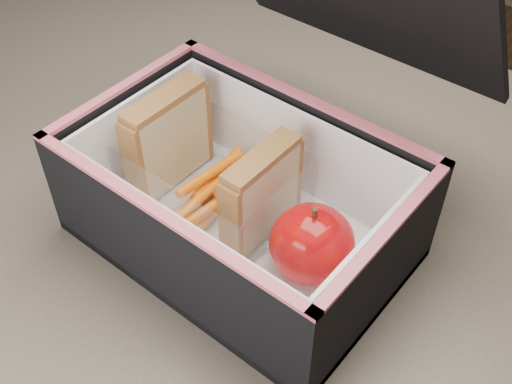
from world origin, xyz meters
TOP-DOWN VIEW (x-y plane):
  - kitchen_table at (0.00, 0.00)m, footprint 1.20×0.80m
  - lunch_bag at (0.00, -0.04)m, footprint 0.30×0.31m
  - plastic_tub at (-0.04, -0.03)m, footprint 0.16×0.12m
  - sandwich_left at (-0.10, -0.03)m, footprint 0.03×0.09m
  - sandwich_right at (0.02, -0.03)m, footprint 0.02×0.08m
  - carrot_sticks at (-0.04, -0.04)m, footprint 0.05×0.14m
  - paper_napkin at (0.08, -0.04)m, footprint 0.08×0.08m
  - red_apple at (0.09, -0.04)m, footprint 0.10×0.10m

SIDE VIEW (x-z plane):
  - kitchen_table at x=0.00m, z-range 0.28..1.03m
  - paper_napkin at x=0.08m, z-range 0.76..0.77m
  - carrot_sticks at x=-0.04m, z-range 0.77..0.80m
  - plastic_tub at x=-0.04m, z-range 0.76..0.83m
  - red_apple at x=0.09m, z-range 0.77..0.85m
  - sandwich_right at x=0.02m, z-range 0.77..0.86m
  - lunch_bag at x=0.00m, z-range 0.68..0.95m
  - sandwich_left at x=-0.10m, z-range 0.77..0.87m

